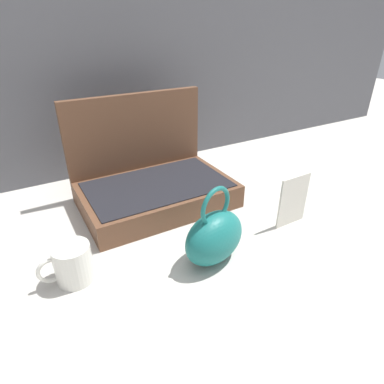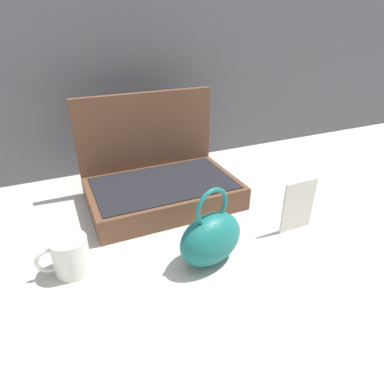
% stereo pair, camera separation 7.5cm
% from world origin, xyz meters
% --- Properties ---
extents(ground_plane, '(6.00, 6.00, 0.00)m').
position_xyz_m(ground_plane, '(0.00, 0.00, 0.00)').
color(ground_plane, beige).
extents(open_suitcase, '(0.48, 0.32, 0.33)m').
position_xyz_m(open_suitcase, '(-0.01, 0.24, 0.07)').
color(open_suitcase, brown).
rests_on(open_suitcase, ground_plane).
extents(teal_pouch_handbag, '(0.20, 0.15, 0.21)m').
position_xyz_m(teal_pouch_handbag, '(0.00, -0.12, 0.07)').
color(teal_pouch_handbag, '#196B66').
rests_on(teal_pouch_handbag, ground_plane).
extents(coffee_mug, '(0.12, 0.09, 0.09)m').
position_xyz_m(coffee_mug, '(-0.33, -0.02, 0.05)').
color(coffee_mug, silver).
rests_on(coffee_mug, ground_plane).
extents(info_card_left, '(0.11, 0.01, 0.16)m').
position_xyz_m(info_card_left, '(0.29, -0.10, 0.08)').
color(info_card_left, silver).
rests_on(info_card_left, ground_plane).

